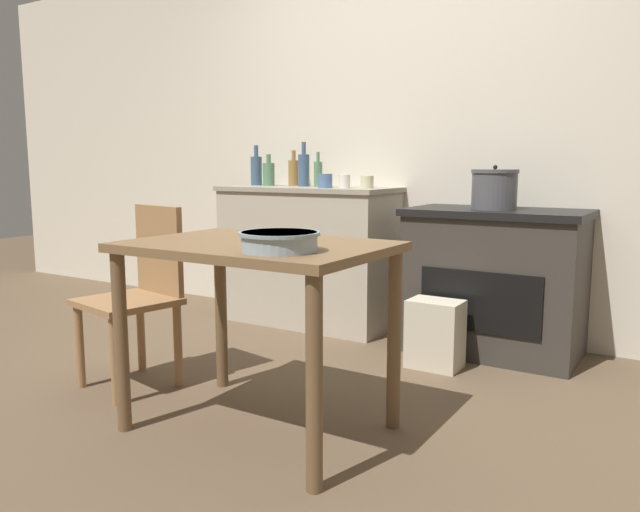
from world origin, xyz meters
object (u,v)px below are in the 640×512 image
Objects in this scene: stove at (495,281)px; bottle_far_left at (318,173)px; flour_sack at (435,334)px; mixing_bowl_large at (279,240)px; stock_pot at (494,189)px; chair at (140,291)px; cup_center_right at (325,181)px; cup_right at (367,182)px; bottle_mid_left at (256,170)px; bottle_left at (304,169)px; work_table at (257,273)px; cup_mid_right at (345,181)px; bottle_center at (269,174)px; bottle_center_left at (294,172)px.

bottle_far_left is at bearing 177.97° from stove.
flour_sack is 1.27× the size of mixing_bowl_large.
bottle_far_left is (-1.19, 0.08, 0.08)m from stock_pot.
chair is 1.42m from cup_center_right.
mixing_bowl_large is at bearing -72.33° from cup_right.
chair is at bearing -100.80° from cup_center_right.
cup_right is (0.39, -0.06, -0.05)m from bottle_far_left.
stock_pot is at bearing -3.84° from bottle_mid_left.
stove is at bearing -2.70° from bottle_left.
bottle_left is at bearing 117.48° from work_table.
bottle_left is (-1.32, 0.10, 0.10)m from stock_pot.
flour_sack is at bearing -112.46° from stove.
stove is at bearing 5.69° from cup_center_right.
bottle_far_left reaches higher than flour_sack.
cup_right is at bearing 81.39° from chair.
stock_pot is at bearing 72.12° from work_table.
bottle_mid_left is (-1.56, 0.51, 0.84)m from flour_sack.
stove is 4.26× the size of bottle_far_left.
bottle_left is at bearing 159.72° from cup_mid_right.
bottle_left reaches higher than chair.
chair is at bearing -105.84° from cup_mid_right.
cup_center_right is at bearing -15.03° from bottle_mid_left.
bottle_left is (-0.02, 1.47, 0.57)m from chair.
stove is 3.30× the size of bottle_left.
mixing_bowl_large is 1.78m from cup_center_right.
cup_mid_right is (0.38, 1.33, 0.50)m from chair.
cup_right is (0.52, -0.08, -0.08)m from bottle_left.
work_table is 4.65× the size of bottle_center.
cup_right reaches higher than flour_sack.
work_table is at bearing -107.88° from stove.
flour_sack is at bearing -18.60° from bottle_center.
bottle_far_left is (-0.93, 1.74, 0.20)m from mixing_bowl_large.
bottle_center_left is (-1.28, 0.57, 0.83)m from flour_sack.
bottle_center is (-1.11, 1.58, 0.36)m from work_table.
stove is 0.98m from cup_right.
chair is at bearing -109.62° from cup_right.
stove is at bearing 80.83° from mixing_bowl_large.
bottle_far_left is at bearing 155.00° from cup_mid_right.
chair is 10.64× the size of cup_right.
bottle_mid_left reaches higher than stove.
chair is 1.52m from flour_sack.
cup_mid_right is (-0.93, -0.08, 0.55)m from stove.
work_table is 4.15× the size of bottle_center_left.
bottle_mid_left is 0.71m from cup_center_right.
cup_center_right is (-0.56, 1.43, 0.32)m from work_table.
bottle_center is (-1.43, 0.48, 0.82)m from flour_sack.
cup_right is (0.93, -0.09, -0.07)m from bottle_mid_left.
bottle_center is (-0.41, 0.01, -0.00)m from bottle_far_left.
chair is at bearing -84.36° from bottle_center_left.
cup_center_right is at bearing -170.63° from cup_mid_right.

